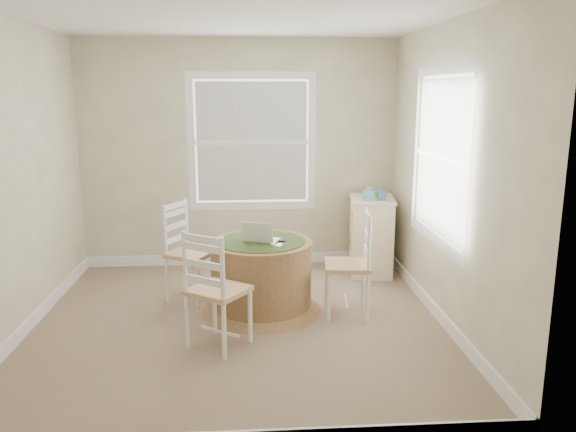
{
  "coord_description": "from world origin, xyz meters",
  "views": [
    {
      "loc": [
        0.11,
        -4.65,
        2.01
      ],
      "look_at": [
        0.47,
        0.45,
        0.87
      ],
      "focal_mm": 35.0,
      "sensor_mm": 36.0,
      "label": 1
    }
  ],
  "objects": [
    {
      "name": "cup_cream",
      "position": [
        1.47,
        1.55,
        0.9
      ],
      "size": [
        0.07,
        0.07,
        0.09
      ],
      "primitive_type": "cylinder",
      "color": "beige",
      "rests_on": "corner_chest"
    },
    {
      "name": "box_yellow",
      "position": [
        1.57,
        1.45,
        0.89
      ],
      "size": [
        0.16,
        0.12,
        0.06
      ],
      "primitive_type": "cube",
      "rotation": [
        0.0,
        0.0,
        -0.14
      ],
      "color": "#B7C344",
      "rests_on": "corner_chest"
    },
    {
      "name": "keys",
      "position": [
        0.4,
        0.28,
        0.68
      ],
      "size": [
        0.07,
        0.07,
        0.02
      ],
      "primitive_type": "cube",
      "rotation": [
        0.0,
        0.0,
        -0.34
      ],
      "color": "black",
      "rests_on": "round_table"
    },
    {
      "name": "chair_left",
      "position": [
        -0.46,
        0.66,
        0.47
      ],
      "size": [
        0.55,
        0.56,
        0.95
      ],
      "primitive_type": null,
      "rotation": [
        0.0,
        0.0,
        1.09
      ],
      "color": "white",
      "rests_on": "ground"
    },
    {
      "name": "tissue_box",
      "position": [
        1.4,
        1.25,
        0.91
      ],
      "size": [
        0.14,
        0.14,
        0.1
      ],
      "primitive_type": "cube",
      "rotation": [
        0.0,
        0.0,
        -0.14
      ],
      "color": "#529FBC",
      "rests_on": "corner_chest"
    },
    {
      "name": "round_table",
      "position": [
        0.21,
        0.31,
        0.37
      ],
      "size": [
        1.13,
        1.13,
        0.68
      ],
      "rotation": [
        0.0,
        0.0,
        -0.34
      ],
      "color": "olive",
      "rests_on": "ground"
    },
    {
      "name": "chair_right",
      "position": [
        0.99,
        0.17,
        0.47
      ],
      "size": [
        0.44,
        0.46,
        0.95
      ],
      "primitive_type": null,
      "rotation": [
        0.0,
        0.0,
        -1.67
      ],
      "color": "white",
      "rests_on": "ground"
    },
    {
      "name": "chair_near",
      "position": [
        -0.15,
        -0.42,
        0.47
      ],
      "size": [
        0.57,
        0.57,
        0.95
      ],
      "primitive_type": null,
      "rotation": [
        0.0,
        0.0,
        2.53
      ],
      "color": "white",
      "rests_on": "ground"
    },
    {
      "name": "laptop",
      "position": [
        0.21,
        0.31,
        0.7
      ],
      "size": [
        0.37,
        0.35,
        0.21
      ],
      "rotation": [
        0.0,
        0.0,
        2.75
      ],
      "color": "white",
      "rests_on": "round_table"
    },
    {
      "name": "room",
      "position": [
        0.17,
        0.16,
        1.3
      ],
      "size": [
        3.64,
        3.64,
        2.64
      ],
      "color": "#907A5B",
      "rests_on": "ground"
    },
    {
      "name": "phone",
      "position": [
        0.37,
        0.15,
        0.67
      ],
      "size": [
        0.07,
        0.1,
        0.02
      ],
      "primitive_type": "cube",
      "rotation": [
        0.0,
        0.0,
        -0.34
      ],
      "color": "#B7BABF",
      "rests_on": "round_table"
    },
    {
      "name": "box_blue",
      "position": [
        1.56,
        1.24,
        0.92
      ],
      "size": [
        0.09,
        0.09,
        0.12
      ],
      "primitive_type": "cube",
      "rotation": [
        0.0,
        0.0,
        -0.14
      ],
      "color": "#34619E",
      "rests_on": "corner_chest"
    },
    {
      "name": "corner_chest",
      "position": [
        1.47,
        1.38,
        0.43
      ],
      "size": [
        0.57,
        0.7,
        0.86
      ],
      "rotation": [
        0.0,
        0.0,
        -0.14
      ],
      "color": "beige",
      "rests_on": "ground"
    },
    {
      "name": "mouse",
      "position": [
        0.32,
        0.18,
        0.68
      ],
      "size": [
        0.08,
        0.1,
        0.03
      ],
      "primitive_type": "ellipsoid",
      "rotation": [
        0.0,
        0.0,
        -0.34
      ],
      "color": "white",
      "rests_on": "round_table"
    }
  ]
}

